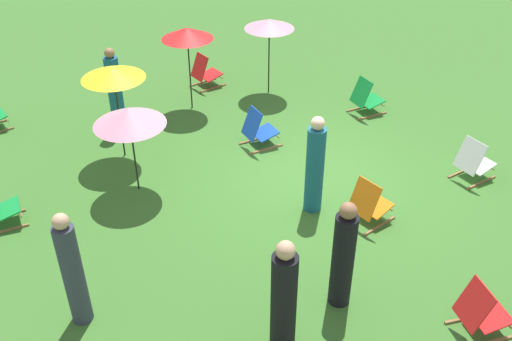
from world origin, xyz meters
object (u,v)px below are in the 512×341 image
Objects in this scene: deckchair_9 at (474,162)px; person_3 at (343,257)px; person_4 at (115,92)px; umbrella_3 at (187,33)px; umbrella_2 at (269,24)px; deckchair_3 at (481,312)px; deckchair_1 at (205,73)px; person_2 at (315,167)px; deckchair_8 at (366,98)px; person_1 at (284,299)px; deckchair_6 at (369,204)px; umbrella_0 at (129,116)px; umbrella_1 at (113,73)px; person_0 at (73,272)px; deckchair_5 at (258,130)px.

deckchair_9 is 0.49× the size of person_3.
umbrella_3 is at bearing -115.65° from person_4.
umbrella_2 is 1.93m from umbrella_3.
umbrella_3 is at bearing 19.19° from deckchair_3.
person_4 is (7.49, 2.87, 0.49)m from deckchair_3.
deckchair_1 is 1.77m from umbrella_3.
person_2 is 2.16m from person_3.
deckchair_8 is at bearing -22.78° from person_2.
person_1 is at bearing 149.54° from person_4.
deckchair_6 is (-6.06, -0.51, 0.00)m from deckchair_1.
person_1 is 1.01× the size of person_3.
deckchair_9 is 0.51× the size of umbrella_0.
umbrella_1 is (-2.22, 2.60, 1.39)m from deckchair_1.
umbrella_0 is 0.92× the size of person_2.
deckchair_9 is at bearing -175.21° from deckchair_8.
person_0 is at bearing 77.23° from deckchair_6.
umbrella_3 is (-0.88, 0.68, 1.38)m from deckchair_1.
umbrella_1 is at bearing -147.71° from person_0.
umbrella_3 is (2.18, 0.62, 1.38)m from deckchair_5.
person_0 is at bearing 114.94° from deckchair_8.
deckchair_3 is 7.86m from umbrella_2.
person_4 is at bearing 63.67° from person_3.
umbrella_0 is at bearing 74.57° from person_3.
deckchair_6 is 0.52× the size of umbrella_0.
umbrella_1 reaches higher than deckchair_3.
umbrella_3 reaches higher than deckchair_1.
person_4 is (1.91, 2.34, 0.49)m from deckchair_5.
umbrella_1 reaches higher than deckchair_5.
umbrella_0 is at bearing 96.20° from deckchair_5.
deckchair_5 is at bearing -164.15° from umbrella_3.
person_1 is at bearing 155.11° from deckchair_5.
person_3 is at bearing 161.71° from umbrella_2.
deckchair_6 is at bearing 89.22° from deckchair_9.
deckchair_9 is at bearing -30.98° from deckchair_3.
umbrella_1 is at bearing 90.70° from person_1.
umbrella_0 is at bearing 131.38° from deckchair_1.
umbrella_1 is 1.41m from person_4.
umbrella_3 is at bearing 32.53° from person_2.
person_4 is (-0.27, 1.72, -0.89)m from umbrella_3.
person_1 is (-6.80, 1.28, -0.93)m from umbrella_3.
deckchair_9 is (-2.77, -3.03, 0.00)m from deckchair_5.
umbrella_3 is (4.95, 3.65, 1.38)m from deckchair_9.
person_0 is (-2.65, 1.55, -0.62)m from umbrella_0.
deckchair_5 is 0.44× the size of umbrella_3.
umbrella_3 is 6.55m from person_3.
deckchair_3 and deckchair_5 have the same top height.
deckchair_8 is at bearing -142.56° from person_4.
deckchair_9 is at bearing -18.44° from person_3.
umbrella_0 is at bearing 60.99° from deckchair_9.
deckchair_9 is 0.47× the size of umbrella_2.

